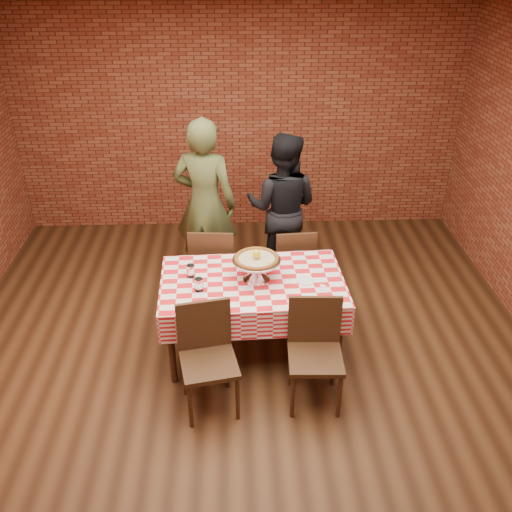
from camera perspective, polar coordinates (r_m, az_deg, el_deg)
name	(u,v)px	position (r m, az deg, el deg)	size (l,w,h in m)	color
ground	(246,372)	(5.19, -1.00, -11.59)	(6.00, 6.00, 0.00)	black
back_wall	(239,117)	(7.17, -1.72, 13.79)	(5.50, 5.50, 0.00)	maroon
table	(253,316)	(5.23, -0.34, -6.00)	(1.60, 0.96, 0.75)	#432B19
tablecloth	(253,293)	(5.09, -0.35, -3.76)	(1.64, 1.00, 0.27)	red
pizza_stand	(256,269)	(4.99, 0.05, -1.34)	(0.44, 0.44, 0.19)	silver
pizza	(256,259)	(4.93, 0.05, -0.32)	(0.39, 0.39, 0.03)	beige
lemon	(256,254)	(4.91, 0.05, 0.19)	(0.07, 0.07, 0.09)	yellow
water_glass_left	(199,285)	(4.87, -5.76, -2.87)	(0.07, 0.07, 0.12)	white
water_glass_right	(191,271)	(5.07, -6.57, -1.50)	(0.07, 0.07, 0.12)	white
side_plate	(306,281)	(5.01, 5.01, -2.49)	(0.16, 0.16, 0.01)	white
sweetener_packet_a	(322,289)	(4.92, 6.59, -3.33)	(0.05, 0.04, 0.01)	white
sweetener_packet_b	(323,286)	(4.97, 6.74, -3.00)	(0.05, 0.04, 0.01)	white
condiment_caddy	(257,257)	(5.21, 0.15, -0.11)	(0.11, 0.09, 0.15)	silver
chair_near_left	(209,363)	(4.60, -4.75, -10.66)	(0.44, 0.44, 0.92)	#432B19
chair_near_right	(315,358)	(4.66, 5.98, -10.11)	(0.43, 0.43, 0.91)	#432B19
chair_far_left	(214,264)	(5.85, -4.22, -0.80)	(0.44, 0.44, 0.93)	#432B19
chair_far_right	(292,263)	(5.90, 3.67, -0.73)	(0.40, 0.40, 0.88)	#432B19
diner_olive	(205,204)	(6.03, -5.14, 5.21)	(0.68, 0.45, 1.86)	#454D28
diner_black	(282,208)	(6.17, 2.65, 4.87)	(0.81, 0.63, 1.67)	black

